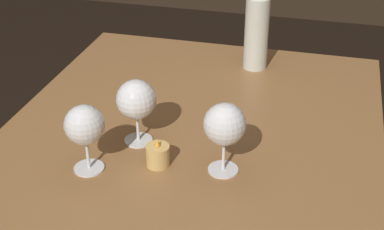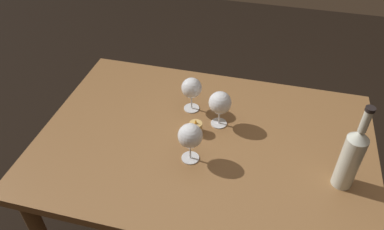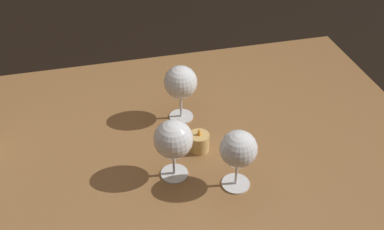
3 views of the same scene
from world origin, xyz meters
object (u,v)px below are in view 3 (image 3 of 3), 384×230
Objects in this scene: wine_glass_right at (173,140)px; wine_glass_centre at (238,150)px; wine_glass_left at (181,83)px; votive_candle at (199,142)px.

wine_glass_right is 0.15m from wine_glass_centre.
wine_glass_left is at bearing 103.46° from wine_glass_centre.
wine_glass_left is at bearing 95.96° from votive_candle.
wine_glass_left is at bearing 73.23° from wine_glass_right.
wine_glass_right is (-0.06, -0.22, -0.01)m from wine_glass_left.
wine_glass_right is 0.14m from votive_candle.
wine_glass_right is at bearing 153.43° from wine_glass_centre.
wine_glass_centre is 2.29× the size of votive_candle.
wine_glass_left is 0.23m from wine_glass_right.
wine_glass_right is 1.02× the size of wine_glass_centre.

